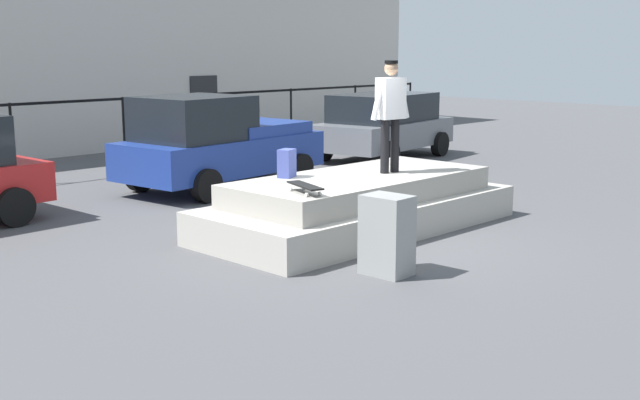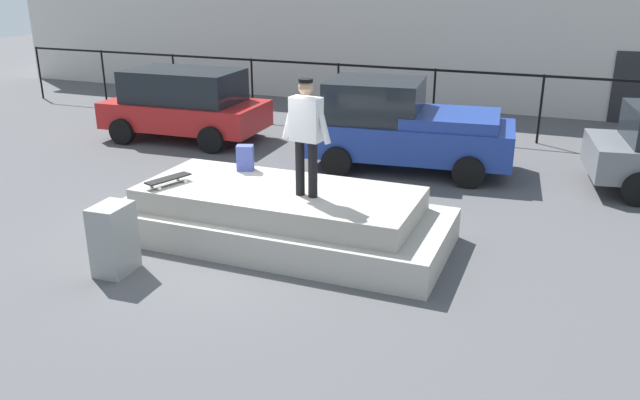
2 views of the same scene
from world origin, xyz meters
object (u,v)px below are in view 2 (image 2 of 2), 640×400
at_px(car_red_hatchback_near, 185,103).
at_px(utility_box, 114,239).
at_px(car_blue_pickup_mid, 402,126).
at_px(skateboard, 168,179).
at_px(backpack, 245,158).
at_px(skateboarder, 306,129).

bearing_deg(car_red_hatchback_near, utility_box, -64.43).
bearing_deg(car_blue_pickup_mid, utility_box, -110.61).
relative_size(skateboard, car_blue_pickup_mid, 0.18).
bearing_deg(car_red_hatchback_near, skateboard, -59.14).
xyz_separation_m(skateboard, car_red_hatchback_near, (-3.31, 5.53, -0.04)).
xyz_separation_m(car_red_hatchback_near, utility_box, (3.34, -6.98, -0.42)).
xyz_separation_m(backpack, utility_box, (-0.73, -2.61, -0.58)).
distance_m(car_red_hatchback_near, utility_box, 7.75).
bearing_deg(car_blue_pickup_mid, car_red_hatchback_near, 175.46).
bearing_deg(car_blue_pickup_mid, backpack, -113.78).
xyz_separation_m(skateboard, car_blue_pickup_mid, (2.48, 5.08, -0.03)).
height_order(skateboard, utility_box, utility_box).
height_order(skateboarder, utility_box, skateboarder).
bearing_deg(skateboarder, skateboard, -171.19).
bearing_deg(backpack, skateboard, 36.08).
distance_m(skateboarder, backpack, 1.88).
xyz_separation_m(backpack, car_red_hatchback_near, (-4.07, 4.36, -0.16)).
height_order(backpack, utility_box, backpack).
height_order(skateboarder, car_blue_pickup_mid, skateboarder).
bearing_deg(backpack, car_blue_pickup_mid, -134.68).
relative_size(backpack, utility_box, 0.43).
relative_size(skateboarder, car_blue_pickup_mid, 0.39).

